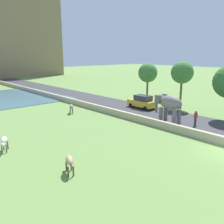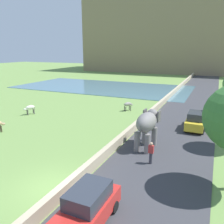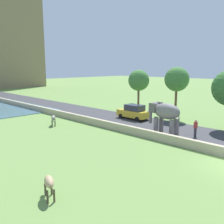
{
  "view_description": "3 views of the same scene",
  "coord_description": "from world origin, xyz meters",
  "views": [
    {
      "loc": [
        -17.69,
        -6.45,
        7.29
      ],
      "look_at": [
        -2.39,
        10.39,
        1.65
      ],
      "focal_mm": 38.05,
      "sensor_mm": 36.0,
      "label": 1
    },
    {
      "loc": [
        8.12,
        -9.3,
        7.7
      ],
      "look_at": [
        -1.94,
        12.86,
        1.17
      ],
      "focal_mm": 37.31,
      "sensor_mm": 36.0,
      "label": 2
    },
    {
      "loc": [
        -16.41,
        -4.68,
        6.38
      ],
      "look_at": [
        1.75,
        13.1,
        1.67
      ],
      "focal_mm": 39.71,
      "sensor_mm": 36.0,
      "label": 3
    }
  ],
  "objects": [
    {
      "name": "elephant",
      "position": [
        3.44,
        7.8,
        2.04
      ],
      "size": [
        1.54,
        3.5,
        2.99
      ],
      "color": "slate",
      "rests_on": "ground"
    },
    {
      "name": "hill_distant",
      "position": [
        -6.0,
        80.52,
        13.73
      ],
      "size": [
        64.0,
        28.0,
        27.46
      ],
      "primitive_type": "cube",
      "color": "#897556",
      "rests_on": "ground"
    },
    {
      "name": "person_beside_elephant",
      "position": [
        4.49,
        5.17,
        0.87
      ],
      "size": [
        0.36,
        0.22,
        1.63
      ],
      "color": "#33333D",
      "rests_on": "ground"
    },
    {
      "name": "barrier_wall",
      "position": [
        1.2,
        18.0,
        0.38
      ],
      "size": [
        0.4,
        110.0,
        0.76
      ],
      "primitive_type": "cube",
      "color": "tan",
      "rests_on": "ground"
    },
    {
      "name": "car_yellow",
      "position": [
        6.58,
        14.16,
        0.9
      ],
      "size": [
        1.81,
        4.01,
        1.8
      ],
      "color": "gold",
      "rests_on": "ground"
    },
    {
      "name": "ground_plane",
      "position": [
        0.0,
        0.0,
        0.0
      ],
      "size": [
        220.0,
        220.0,
        0.0
      ],
      "primitive_type": "plane",
      "color": "#6B8E47"
    },
    {
      "name": "road_surface",
      "position": [
        5.0,
        20.0,
        0.03
      ],
      "size": [
        7.0,
        120.0,
        0.06
      ],
      "primitive_type": "cube",
      "color": "#38383D",
      "rests_on": "ground"
    },
    {
      "name": "car_red",
      "position": [
        3.42,
        -1.65,
        0.9
      ],
      "size": [
        1.8,
        4.0,
        1.8
      ],
      "color": "red",
      "rests_on": "ground"
    },
    {
      "name": "cow_white",
      "position": [
        -12.37,
        11.59,
        0.84
      ],
      "size": [
        0.91,
        1.39,
        1.15
      ],
      "color": "silver",
      "rests_on": "ground"
    },
    {
      "name": "lake",
      "position": [
        -14.0,
        34.7,
        0.04
      ],
      "size": [
        36.0,
        18.0,
        0.08
      ],
      "primitive_type": "cube",
      "color": "slate",
      "rests_on": "ground"
    },
    {
      "name": "cow_grey",
      "position": [
        -2.1,
        18.24,
        0.84
      ],
      "size": [
        1.05,
        1.34,
        1.15
      ],
      "color": "gray",
      "rests_on": "ground"
    }
  ]
}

